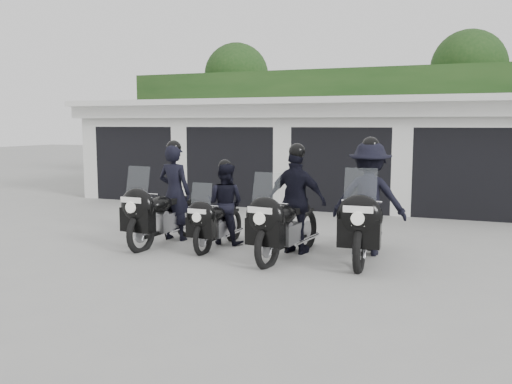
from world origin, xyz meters
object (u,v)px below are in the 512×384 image
(police_bike_b, at_px, (221,209))
(police_bike_c, at_px, (292,207))
(police_bike_d, at_px, (368,205))
(police_bike_a, at_px, (165,202))

(police_bike_b, relative_size, police_bike_c, 0.83)
(police_bike_c, height_order, police_bike_d, police_bike_d)
(police_bike_c, bearing_deg, police_bike_a, -173.88)
(police_bike_a, distance_m, police_bike_b, 1.12)
(police_bike_b, height_order, police_bike_c, police_bike_c)
(police_bike_a, xyz_separation_m, police_bike_c, (2.57, -0.10, 0.05))
(police_bike_a, xyz_separation_m, police_bike_d, (3.81, 0.27, 0.10))
(police_bike_b, bearing_deg, police_bike_a, -169.42)
(police_bike_c, xyz_separation_m, police_bike_d, (1.25, 0.37, 0.06))
(police_bike_a, height_order, police_bike_b, police_bike_a)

